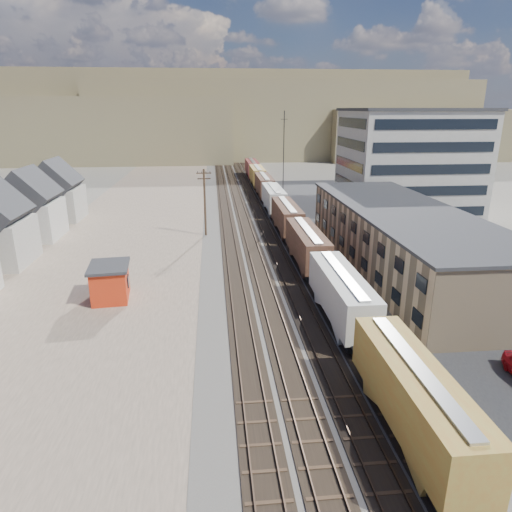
{
  "coord_description": "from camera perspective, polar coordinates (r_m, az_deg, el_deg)",
  "views": [
    {
      "loc": [
        -7.29,
        -25.22,
        18.39
      ],
      "look_at": [
        -2.78,
        21.98,
        3.0
      ],
      "focal_mm": 32.0,
      "sensor_mm": 36.0,
      "label": 1
    }
  ],
  "objects": [
    {
      "name": "ballast_bed",
      "position": [
        77.77,
        0.07,
        4.33
      ],
      "size": [
        18.0,
        200.0,
        0.06
      ],
      "primitive_type": "cube",
      "color": "#4C4742",
      "rests_on": "ground"
    },
    {
      "name": "parked_car_far",
      "position": [
        86.83,
        21.36,
        4.98
      ],
      "size": [
        2.16,
        4.2,
        1.37
      ],
      "primitive_type": "imported",
      "rotation": [
        0.0,
        0.0,
        0.14
      ],
      "color": "silver",
      "rests_on": "ground"
    },
    {
      "name": "office_tower",
      "position": [
        88.05,
        18.53,
        11.13
      ],
      "size": [
        22.6,
        18.6,
        18.45
      ],
      "color": "#9E998E",
      "rests_on": "ground"
    },
    {
      "name": "maintenance_shed",
      "position": [
        47.98,
        -17.77,
        -3.07
      ],
      "size": [
        4.31,
        5.31,
        3.63
      ],
      "color": "red",
      "rests_on": "ground"
    },
    {
      "name": "freight_train",
      "position": [
        76.87,
        2.97,
        6.25
      ],
      "size": [
        3.0,
        119.74,
        4.46
      ],
      "color": "black",
      "rests_on": "ground"
    },
    {
      "name": "asphalt_lot",
      "position": [
        69.44,
        19.72,
        1.56
      ],
      "size": [
        26.0,
        120.0,
        0.04
      ],
      "primitive_type": "cube",
      "color": "#232326",
      "rests_on": "ground"
    },
    {
      "name": "hills_north",
      "position": [
        193.33,
        -3.4,
        16.68
      ],
      "size": [
        265.0,
        80.0,
        32.0
      ],
      "color": "brown",
      "rests_on": "ground"
    },
    {
      "name": "ground",
      "position": [
        32.05,
        9.13,
        -17.29
      ],
      "size": [
        300.0,
        300.0,
        0.0
      ],
      "primitive_type": "plane",
      "color": "#6B6356",
      "rests_on": "ground"
    },
    {
      "name": "rail_tracks",
      "position": [
        77.7,
        -0.33,
        4.38
      ],
      "size": [
        11.4,
        200.0,
        0.24
      ],
      "color": "black",
      "rests_on": "ground"
    },
    {
      "name": "radio_mast",
      "position": [
        86.75,
        3.45,
        11.82
      ],
      "size": [
        1.2,
        0.16,
        18.0
      ],
      "color": "black",
      "rests_on": "ground"
    },
    {
      "name": "utility_pole_north",
      "position": [
        68.49,
        -6.42,
        6.85
      ],
      "size": [
        2.2,
        0.32,
        10.0
      ],
      "color": "#382619",
      "rests_on": "ground"
    },
    {
      "name": "parked_car_blue",
      "position": [
        73.25,
        22.35,
        2.64
      ],
      "size": [
        5.47,
        4.89,
        1.41
      ],
      "primitive_type": "imported",
      "rotation": [
        0.0,
        0.0,
        0.94
      ],
      "color": "navy",
      "rests_on": "ground"
    },
    {
      "name": "dirt_yard",
      "position": [
        68.94,
        -15.89,
        1.82
      ],
      "size": [
        24.0,
        180.0,
        0.03
      ],
      "primitive_type": "cube",
      "color": "#705F4D",
      "rests_on": "ground"
    },
    {
      "name": "warehouse",
      "position": [
        56.88,
        17.82,
        2.09
      ],
      "size": [
        12.4,
        40.4,
        7.25
      ],
      "color": "tan",
      "rests_on": "ground"
    }
  ]
}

